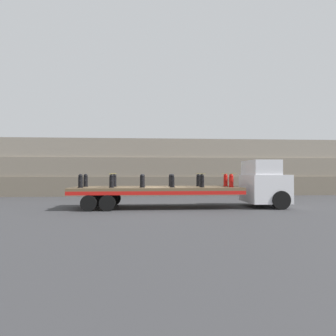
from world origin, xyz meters
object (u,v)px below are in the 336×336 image
(fire_hydrant_black_near_4, at_px, (202,181))
(fire_hydrant_black_far_0, at_px, (86,180))
(fire_hydrant_black_near_0, at_px, (81,181))
(fire_hydrant_black_near_1, at_px, (112,181))
(fire_hydrant_black_far_4, at_px, (198,180))
(fire_hydrant_black_far_1, at_px, (114,180))
(fire_hydrant_black_far_2, at_px, (143,180))
(fire_hydrant_red_near_5, at_px, (231,181))
(fire_hydrant_black_near_2, at_px, (142,181))
(fire_hydrant_black_far_3, at_px, (171,180))
(flatbed_trailer, at_px, (148,191))
(truck_cab, at_px, (265,184))
(fire_hydrant_red_far_5, at_px, (226,180))
(fire_hydrant_black_near_3, at_px, (172,181))

(fire_hydrant_black_near_4, bearing_deg, fire_hydrant_black_far_0, 170.53)
(fire_hydrant_black_near_0, height_order, fire_hydrant_black_far_0, same)
(fire_hydrant_black_near_1, xyz_separation_m, fire_hydrant_black_far_4, (5.02, 1.12, 0.00))
(fire_hydrant_black_near_1, distance_m, fire_hydrant_black_near_4, 5.02)
(fire_hydrant_black_far_1, relative_size, fire_hydrant_black_far_4, 1.00)
(fire_hydrant_black_far_2, xyz_separation_m, fire_hydrant_red_near_5, (5.02, -1.12, 0.00))
(fire_hydrant_black_far_0, distance_m, fire_hydrant_black_near_2, 3.53)
(fire_hydrant_black_far_1, xyz_separation_m, fire_hydrant_black_far_3, (3.35, 0.00, 0.00))
(flatbed_trailer, height_order, fire_hydrant_black_near_0, fire_hydrant_black_near_0)
(fire_hydrant_black_far_2, relative_size, fire_hydrant_red_near_5, 1.00)
(fire_hydrant_black_far_2, height_order, fire_hydrant_black_far_4, same)
(fire_hydrant_black_near_2, xyz_separation_m, fire_hydrant_black_far_3, (1.67, 1.12, 0.00))
(truck_cab, bearing_deg, fire_hydrant_black_far_4, 171.82)
(fire_hydrant_black_far_1, height_order, fire_hydrant_red_far_5, same)
(fire_hydrant_black_far_0, height_order, fire_hydrant_red_far_5, same)
(fire_hydrant_black_far_2, xyz_separation_m, fire_hydrant_black_near_4, (3.35, -1.12, 0.00))
(fire_hydrant_black_far_1, bearing_deg, truck_cab, -3.59)
(fire_hydrant_black_far_3, xyz_separation_m, fire_hydrant_red_far_5, (3.35, 0.00, 0.00))
(fire_hydrant_black_far_2, bearing_deg, fire_hydrant_red_near_5, -12.54)
(fire_hydrant_black_near_4, bearing_deg, fire_hydrant_black_far_1, 167.46)
(fire_hydrant_black_near_4, bearing_deg, fire_hydrant_red_near_5, 0.00)
(fire_hydrant_black_far_1, height_order, fire_hydrant_black_far_2, same)
(flatbed_trailer, distance_m, fire_hydrant_black_near_2, 0.86)
(flatbed_trailer, distance_m, fire_hydrant_red_far_5, 4.78)
(fire_hydrant_black_near_0, xyz_separation_m, fire_hydrant_red_far_5, (8.37, 1.12, 0.00))
(fire_hydrant_black_near_0, height_order, fire_hydrant_black_near_2, same)
(fire_hydrant_black_far_0, xyz_separation_m, fire_hydrant_black_far_2, (3.35, 0.00, 0.00))
(fire_hydrant_black_far_4, bearing_deg, fire_hydrant_black_near_0, -170.53)
(truck_cab, distance_m, fire_hydrant_red_near_5, 2.29)
(flatbed_trailer, xyz_separation_m, fire_hydrant_black_far_3, (1.36, 0.56, 0.57))
(fire_hydrant_black_near_2, xyz_separation_m, fire_hydrant_black_near_4, (3.35, 0.00, 0.00))
(fire_hydrant_black_near_1, height_order, fire_hydrant_black_near_4, same)
(fire_hydrant_black_near_3, xyz_separation_m, fire_hydrant_black_far_4, (1.67, 1.12, 0.00))
(fire_hydrant_black_far_0, height_order, fire_hydrant_black_near_3, same)
(fire_hydrant_black_far_0, distance_m, fire_hydrant_red_near_5, 8.45)
(fire_hydrant_black_near_2, xyz_separation_m, fire_hydrant_black_far_4, (3.35, 1.12, 0.00))
(fire_hydrant_red_near_5, bearing_deg, fire_hydrant_black_near_3, 180.00)
(fire_hydrant_black_near_3, height_order, fire_hydrant_red_near_5, same)
(fire_hydrant_black_near_2, xyz_separation_m, fire_hydrant_black_far_2, (0.00, 1.12, 0.00))
(fire_hydrant_black_far_2, xyz_separation_m, fire_hydrant_black_far_3, (1.67, 0.00, 0.00))
(flatbed_trailer, bearing_deg, fire_hydrant_red_far_5, 6.77)
(fire_hydrant_black_near_0, xyz_separation_m, fire_hydrant_black_near_3, (5.02, 0.00, 0.00))
(fire_hydrant_black_near_3, height_order, fire_hydrant_black_far_4, same)
(fire_hydrant_black_far_0, bearing_deg, fire_hydrant_black_near_1, -33.71)
(fire_hydrant_black_near_3, height_order, fire_hydrant_black_near_4, same)
(fire_hydrant_black_near_3, bearing_deg, flatbed_trailer, 157.67)
(truck_cab, xyz_separation_m, flatbed_trailer, (-6.92, 0.00, -0.38))
(fire_hydrant_black_far_2, bearing_deg, fire_hydrant_black_far_3, 0.00)
(truck_cab, height_order, fire_hydrant_black_near_0, truck_cab)
(flatbed_trailer, distance_m, fire_hydrant_black_far_1, 2.14)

